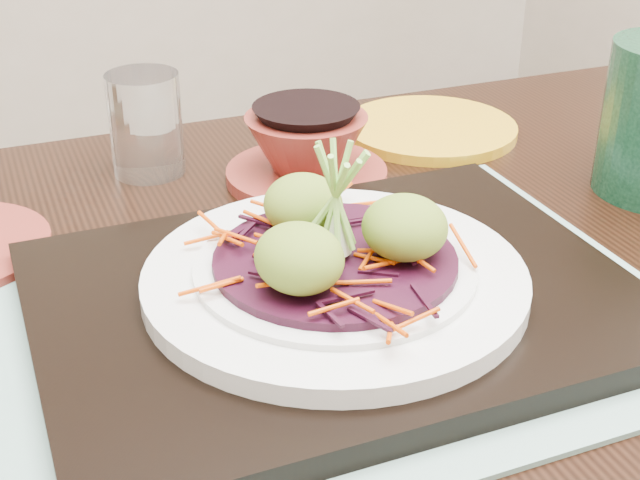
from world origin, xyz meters
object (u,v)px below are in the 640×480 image
dining_table (357,400)px  serving_tray (335,299)px  terracotta_bowl_set (306,152)px  water_glass (146,124)px  yellow_plate (430,129)px  white_plate (335,277)px

dining_table → serving_tray: size_ratio=3.16×
dining_table → terracotta_bowl_set: 0.24m
water_glass → yellow_plate: size_ratio=0.53×
water_glass → terracotta_bowl_set: water_glass is taller
serving_tray → dining_table: bearing=33.7°
dining_table → white_plate: size_ratio=4.86×
water_glass → terracotta_bowl_set: bearing=-38.5°
serving_tray → water_glass: (-0.02, 0.31, 0.03)m
terracotta_bowl_set → white_plate: bearing=-115.5°
dining_table → yellow_plate: 0.35m
serving_tray → white_plate: bearing=-81.1°
yellow_plate → serving_tray: bearing=-137.8°
white_plate → yellow_plate: bearing=42.2°
dining_table → water_glass: size_ratio=13.43×
serving_tray → terracotta_bowl_set: terracotta_bowl_set is taller
yellow_plate → white_plate: bearing=-137.8°
white_plate → terracotta_bowl_set: 0.23m
dining_table → yellow_plate: size_ratio=7.10×
terracotta_bowl_set → yellow_plate: 0.18m
serving_tray → terracotta_bowl_set: 0.23m
dining_table → water_glass: water_glass is taller
water_glass → serving_tray: bearing=-86.7°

